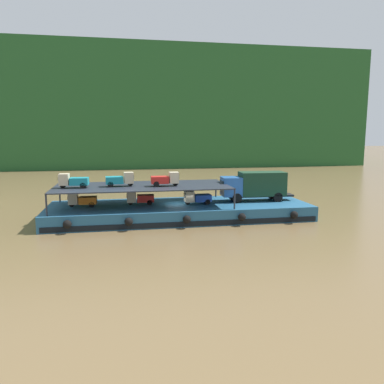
# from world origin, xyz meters

# --- Properties ---
(ground_plane) EXTENTS (400.00, 400.00, 0.00)m
(ground_plane) POSITION_xyz_m (0.00, 0.00, 0.00)
(ground_plane) COLOR brown
(hillside_far_bank) EXTENTS (118.09, 38.09, 31.05)m
(hillside_far_bank) POSITION_xyz_m (0.00, 73.11, 17.49)
(hillside_far_bank) COLOR #235628
(hillside_far_bank) RESTS_ON ground
(cargo_barge) EXTENTS (26.46, 8.92, 1.50)m
(cargo_barge) POSITION_xyz_m (0.00, -0.04, 0.75)
(cargo_barge) COLOR #23567A
(cargo_barge) RESTS_ON ground
(covered_lorry) EXTENTS (7.92, 2.55, 3.10)m
(covered_lorry) POSITION_xyz_m (8.25, 0.41, 3.19)
(covered_lorry) COLOR #285BA3
(covered_lorry) RESTS_ON cargo_barge
(cargo_rack) EXTENTS (17.26, 7.52, 2.00)m
(cargo_rack) POSITION_xyz_m (-3.80, 0.00, 3.44)
(cargo_rack) COLOR #232833
(cargo_rack) RESTS_ON cargo_barge
(mini_truck_lower_stern) EXTENTS (2.76, 1.23, 1.38)m
(mini_truck_lower_stern) POSITION_xyz_m (-9.73, 0.28, 2.19)
(mini_truck_lower_stern) COLOR orange
(mini_truck_lower_stern) RESTS_ON cargo_barge
(mini_truck_lower_aft) EXTENTS (2.78, 1.26, 1.38)m
(mini_truck_lower_aft) POSITION_xyz_m (-4.03, 0.38, 2.19)
(mini_truck_lower_aft) COLOR red
(mini_truck_lower_aft) RESTS_ON cargo_barge
(mini_truck_lower_mid) EXTENTS (2.79, 1.29, 1.38)m
(mini_truck_lower_mid) POSITION_xyz_m (1.74, -0.45, 2.19)
(mini_truck_lower_mid) COLOR #1E47B7
(mini_truck_lower_mid) RESTS_ON cargo_barge
(mini_truck_upper_stern) EXTENTS (2.79, 1.29, 1.38)m
(mini_truck_upper_stern) POSITION_xyz_m (-10.39, -0.46, 4.19)
(mini_truck_upper_stern) COLOR teal
(mini_truck_upper_stern) RESTS_ON cargo_rack
(mini_truck_upper_mid) EXTENTS (2.79, 1.29, 1.38)m
(mini_truck_upper_mid) POSITION_xyz_m (-5.95, -0.14, 4.19)
(mini_truck_upper_mid) COLOR teal
(mini_truck_upper_mid) RESTS_ON cargo_rack
(mini_truck_upper_fore) EXTENTS (2.74, 1.21, 1.38)m
(mini_truck_upper_fore) POSITION_xyz_m (-1.53, -0.78, 4.19)
(mini_truck_upper_fore) COLOR red
(mini_truck_upper_fore) RESTS_ON cargo_rack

